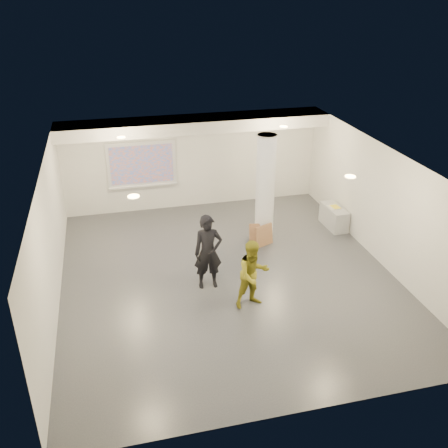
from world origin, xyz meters
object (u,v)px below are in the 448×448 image
object	(u,v)px
column	(265,188)
man	(253,274)
credenza	(334,217)
woman	(208,252)
projection_screen	(142,165)

from	to	relation	value
column	man	size ratio (longest dim) A/B	1.87
credenza	woman	world-z (taller)	woman
projection_screen	man	bearing A→B (deg)	-72.24
column	woman	distance (m)	2.99
column	projection_screen	xyz separation A→B (m)	(-3.10, 2.65, 0.03)
projection_screen	column	bearing A→B (deg)	-40.56
column	credenza	distance (m)	2.52
man	woman	bearing A→B (deg)	116.99
column	projection_screen	bearing A→B (deg)	139.44
column	man	distance (m)	3.42
credenza	woman	bearing A→B (deg)	-154.35
credenza	man	size ratio (longest dim) A/B	0.67
column	man	xyz separation A→B (m)	(-1.26, -3.10, -0.70)
projection_screen	credenza	xyz separation A→B (m)	(5.32, -2.51, -1.21)
column	projection_screen	size ratio (longest dim) A/B	1.43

